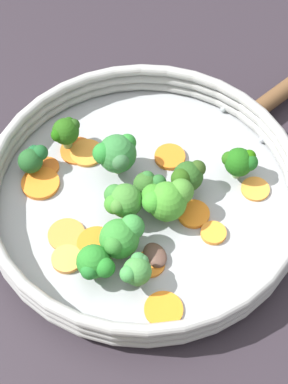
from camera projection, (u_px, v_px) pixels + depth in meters
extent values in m
plane|color=#262026|center=(144.00, 204.00, 0.76)|extent=(4.00, 4.00, 0.00)
cylinder|color=#939699|center=(144.00, 202.00, 0.75)|extent=(0.35, 0.35, 0.01)
torus|color=#999895|center=(144.00, 196.00, 0.74)|extent=(0.37, 0.37, 0.01)
torus|color=#999895|center=(144.00, 189.00, 0.73)|extent=(0.37, 0.37, 0.01)
torus|color=#999895|center=(144.00, 182.00, 0.72)|extent=(0.37, 0.37, 0.01)
sphere|color=#92949D|center=(263.00, 139.00, 0.79)|extent=(0.01, 0.01, 0.01)
sphere|color=#92989B|center=(224.00, 109.00, 0.82)|extent=(0.01, 0.01, 0.01)
cylinder|color=orange|center=(41.00, 183.00, 0.76)|extent=(0.06, 0.06, 0.01)
cylinder|color=orange|center=(48.00, 166.00, 0.78)|extent=(0.04, 0.04, 0.00)
cylinder|color=orange|center=(150.00, 264.00, 0.70)|extent=(0.04, 0.04, 0.00)
cylinder|color=orange|center=(194.00, 213.00, 0.74)|extent=(0.05, 0.05, 0.01)
cylinder|color=orange|center=(213.00, 233.00, 0.72)|extent=(0.04, 0.04, 0.01)
cylinder|color=orange|center=(164.00, 309.00, 0.67)|extent=(0.06, 0.06, 0.00)
cylinder|color=#F99A41|center=(67.00, 259.00, 0.70)|extent=(0.05, 0.05, 0.01)
cylinder|color=orange|center=(170.00, 157.00, 0.78)|extent=(0.04, 0.04, 0.01)
cylinder|color=orange|center=(77.00, 151.00, 0.79)|extent=(0.05, 0.05, 0.00)
cylinder|color=orange|center=(87.00, 153.00, 0.79)|extent=(0.06, 0.06, 0.00)
cylinder|color=orange|center=(67.00, 235.00, 0.72)|extent=(0.06, 0.06, 0.00)
cylinder|color=orange|center=(255.00, 189.00, 0.76)|extent=(0.04, 0.04, 0.00)
cylinder|color=orange|center=(96.00, 244.00, 0.71)|extent=(0.06, 0.06, 0.01)
cylinder|color=#6E864F|center=(123.00, 249.00, 0.70)|extent=(0.01, 0.01, 0.01)
sphere|color=#2E782A|center=(123.00, 240.00, 0.69)|extent=(0.04, 0.04, 0.04)
sphere|color=#2D7028|center=(112.00, 244.00, 0.68)|extent=(0.02, 0.02, 0.02)
sphere|color=#327E34|center=(132.00, 227.00, 0.69)|extent=(0.03, 0.03, 0.03)
cylinder|color=#5E894F|center=(137.00, 279.00, 0.68)|extent=(0.01, 0.01, 0.02)
sphere|color=#3C7D37|center=(137.00, 271.00, 0.67)|extent=(0.03, 0.03, 0.03)
sphere|color=#39833B|center=(128.00, 274.00, 0.66)|extent=(0.02, 0.02, 0.02)
sphere|color=#3C7641|center=(142.00, 261.00, 0.67)|extent=(0.01, 0.01, 0.01)
sphere|color=#367539|center=(138.00, 260.00, 0.67)|extent=(0.02, 0.02, 0.02)
cylinder|color=#79A254|center=(32.00, 168.00, 0.77)|extent=(0.01, 0.01, 0.01)
sphere|color=#1D4C20|center=(30.00, 161.00, 0.75)|extent=(0.03, 0.03, 0.03)
sphere|color=#164D27|center=(34.00, 153.00, 0.76)|extent=(0.02, 0.02, 0.02)
sphere|color=#184E22|center=(38.00, 156.00, 0.75)|extent=(0.02, 0.02, 0.02)
cylinder|color=#7AA55A|center=(118.00, 166.00, 0.76)|extent=(0.01, 0.01, 0.02)
sphere|color=#2C6C31|center=(117.00, 154.00, 0.75)|extent=(0.05, 0.05, 0.05)
sphere|color=#336238|center=(120.00, 161.00, 0.73)|extent=(0.02, 0.02, 0.02)
sphere|color=#257628|center=(127.00, 143.00, 0.75)|extent=(0.02, 0.02, 0.02)
sphere|color=#247529|center=(103.00, 153.00, 0.74)|extent=(0.03, 0.03, 0.03)
cylinder|color=#6F914B|center=(187.00, 185.00, 0.75)|extent=(0.02, 0.02, 0.02)
sphere|color=#234B19|center=(188.00, 176.00, 0.74)|extent=(0.04, 0.04, 0.04)
sphere|color=#254B11|center=(181.00, 179.00, 0.72)|extent=(0.02, 0.02, 0.02)
sphere|color=#294416|center=(197.00, 168.00, 0.73)|extent=(0.02, 0.02, 0.02)
cylinder|color=#85A767|center=(150.00, 193.00, 0.75)|extent=(0.01, 0.01, 0.01)
sphere|color=#2B561F|center=(150.00, 186.00, 0.73)|extent=(0.03, 0.03, 0.03)
sphere|color=#245A26|center=(159.00, 182.00, 0.73)|extent=(0.02, 0.02, 0.02)
sphere|color=#285F27|center=(144.00, 177.00, 0.73)|extent=(0.02, 0.02, 0.02)
cylinder|color=#6C894E|center=(67.00, 142.00, 0.78)|extent=(0.01, 0.01, 0.02)
sphere|color=#1F4E10|center=(66.00, 131.00, 0.77)|extent=(0.03, 0.03, 0.03)
sphere|color=#184F09|center=(58.00, 135.00, 0.76)|extent=(0.02, 0.02, 0.02)
sphere|color=#214514|center=(74.00, 125.00, 0.77)|extent=(0.02, 0.02, 0.02)
sphere|color=#194F0A|center=(69.00, 123.00, 0.77)|extent=(0.01, 0.01, 0.01)
cylinder|color=#72A54D|center=(126.00, 211.00, 0.73)|extent=(0.01, 0.01, 0.02)
sphere|color=#3A752B|center=(125.00, 201.00, 0.71)|extent=(0.04, 0.04, 0.04)
sphere|color=#3E732C|center=(118.00, 206.00, 0.70)|extent=(0.02, 0.02, 0.02)
sphere|color=#347A25|center=(114.00, 204.00, 0.71)|extent=(0.02, 0.02, 0.02)
sphere|color=#306E2B|center=(115.00, 195.00, 0.71)|extent=(0.02, 0.02, 0.02)
cylinder|color=#77965E|center=(237.00, 171.00, 0.76)|extent=(0.01, 0.01, 0.02)
sphere|color=#1A5511|center=(239.00, 162.00, 0.75)|extent=(0.03, 0.03, 0.03)
sphere|color=#205211|center=(229.00, 159.00, 0.75)|extent=(0.02, 0.02, 0.02)
sphere|color=#205C07|center=(249.00, 156.00, 0.74)|extent=(0.02, 0.02, 0.02)
sphere|color=#185719|center=(249.00, 162.00, 0.74)|extent=(0.02, 0.02, 0.02)
cylinder|color=#658A4C|center=(94.00, 269.00, 0.69)|extent=(0.01, 0.01, 0.01)
sphere|color=#237323|center=(93.00, 261.00, 0.68)|extent=(0.04, 0.04, 0.04)
sphere|color=#1E6925|center=(89.00, 271.00, 0.67)|extent=(0.02, 0.02, 0.02)
sphere|color=#1F6E21|center=(102.00, 267.00, 0.67)|extent=(0.02, 0.02, 0.02)
cylinder|color=olive|center=(166.00, 212.00, 0.73)|extent=(0.01, 0.01, 0.02)
sphere|color=#3B8126|center=(167.00, 202.00, 0.71)|extent=(0.04, 0.04, 0.04)
sphere|color=#358725|center=(153.00, 202.00, 0.70)|extent=(0.03, 0.03, 0.03)
sphere|color=#3F7A29|center=(180.00, 193.00, 0.71)|extent=(0.03, 0.03, 0.03)
sphere|color=#337A21|center=(153.00, 196.00, 0.71)|extent=(0.03, 0.03, 0.03)
ellipsoid|color=brown|center=(155.00, 255.00, 0.70)|extent=(0.04, 0.04, 0.01)
ellipsoid|color=olive|center=(147.00, 179.00, 0.76)|extent=(0.03, 0.03, 0.01)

